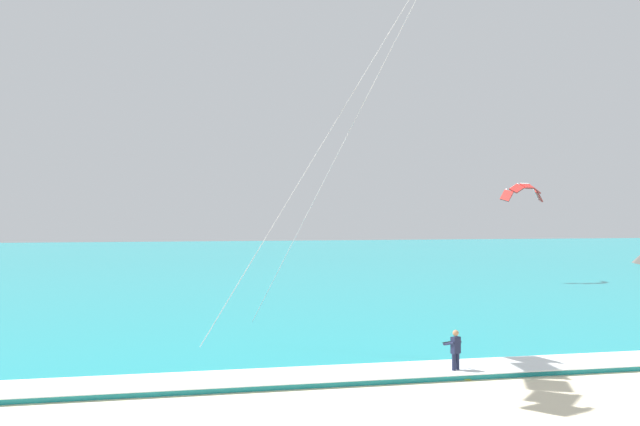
% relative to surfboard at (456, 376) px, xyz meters
% --- Properties ---
extents(sea, '(200.00, 120.00, 0.20)m').
position_rel_surfboard_xyz_m(sea, '(5.13, 59.47, 0.07)').
color(sea, teal).
rests_on(sea, ground).
extents(surf_foam, '(200.00, 2.27, 0.04)m').
position_rel_surfboard_xyz_m(surf_foam, '(5.13, 0.47, 0.19)').
color(surf_foam, white).
rests_on(surf_foam, sea).
extents(surfboard, '(0.99, 1.45, 0.09)m').
position_rel_surfboard_xyz_m(surfboard, '(0.00, 0.00, 0.00)').
color(surfboard, yellow).
rests_on(surfboard, ground).
extents(kitesurfer, '(0.66, 0.66, 1.69)m').
position_rel_surfboard_xyz_m(kitesurfer, '(-0.01, 0.02, 0.91)').
color(kitesurfer, '#191E38').
rests_on(kitesurfer, ground).
extents(kite_distant, '(4.51, 2.04, 1.67)m').
position_rel_surfboard_xyz_m(kite_distant, '(18.49, 28.21, 7.97)').
color(kite_distant, red).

